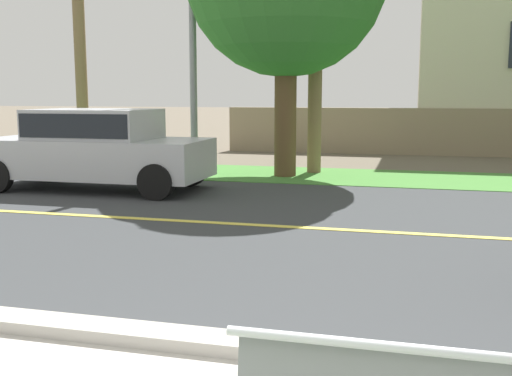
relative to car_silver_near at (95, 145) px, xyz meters
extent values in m
plane|color=#665B4C|center=(4.78, -0.90, -0.85)|extent=(140.00, 140.00, 0.00)
cube|color=#ADA89E|center=(4.78, -6.55, -0.80)|extent=(44.00, 0.30, 0.11)
cube|color=#383A3D|center=(4.78, -2.40, -0.85)|extent=(52.00, 8.00, 0.01)
cube|color=#E0CC4C|center=(4.78, -2.40, -0.84)|extent=(48.00, 0.14, 0.01)
cube|color=#478438|center=(4.78, 3.01, -0.85)|extent=(48.00, 2.80, 0.02)
cylinder|color=silver|center=(6.17, -8.52, 0.14)|extent=(1.79, 0.04, 0.04)
cube|color=#B2B5BC|center=(0.00, 0.00, -0.23)|extent=(4.30, 1.76, 0.72)
cube|color=#B2B5BC|center=(0.00, 0.00, 0.39)|extent=(2.24, 1.58, 0.60)
cube|color=black|center=(0.00, 0.00, 0.41)|extent=(2.15, 1.62, 0.43)
cylinder|color=black|center=(1.60, -0.84, -0.53)|extent=(0.64, 0.18, 0.64)
cylinder|color=black|center=(1.60, 0.84, -0.53)|extent=(0.64, 0.18, 0.64)
cylinder|color=black|center=(-1.60, 0.84, -0.53)|extent=(0.64, 0.18, 0.64)
cylinder|color=gray|center=(1.05, 2.61, 2.72)|extent=(0.16, 0.16, 7.15)
cylinder|color=brown|center=(3.13, 2.76, 0.51)|extent=(0.48, 0.48, 2.72)
cube|color=gray|center=(6.64, 8.51, -0.15)|extent=(13.00, 0.36, 1.40)
camera|label=1|loc=(5.90, -10.52, 0.98)|focal=42.87mm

